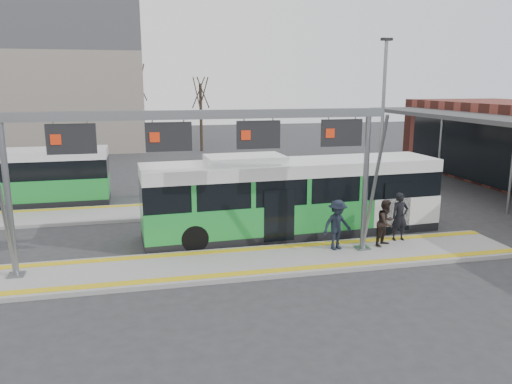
# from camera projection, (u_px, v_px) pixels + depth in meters

# --- Properties ---
(ground) EXTENTS (120.00, 120.00, 0.00)m
(ground) POSITION_uv_depth(u_px,v_px,m) (218.00, 267.00, 17.19)
(ground) COLOR #2D2D30
(ground) RESTS_ON ground
(platform_main) EXTENTS (22.00, 3.00, 0.15)m
(platform_main) POSITION_uv_depth(u_px,v_px,m) (218.00, 265.00, 17.18)
(platform_main) COLOR gray
(platform_main) RESTS_ON ground
(platform_second) EXTENTS (20.00, 3.00, 0.15)m
(platform_second) POSITION_uv_depth(u_px,v_px,m) (110.00, 214.00, 23.92)
(platform_second) COLOR gray
(platform_second) RESTS_ON ground
(tactile_main) EXTENTS (22.00, 2.65, 0.02)m
(tactile_main) POSITION_uv_depth(u_px,v_px,m) (218.00, 263.00, 17.16)
(tactile_main) COLOR gold
(tactile_main) RESTS_ON platform_main
(tactile_second) EXTENTS (20.00, 0.35, 0.02)m
(tactile_second) POSITION_uv_depth(u_px,v_px,m) (112.00, 206.00, 25.00)
(tactile_second) COLOR gold
(tactile_second) RESTS_ON platform_second
(gantry) EXTENTS (13.00, 1.68, 5.20)m
(gantry) POSITION_uv_depth(u_px,v_px,m) (204.00, 142.00, 16.44)
(gantry) COLOR slate
(gantry) RESTS_ON platform_main
(apartment_block) EXTENTS (24.50, 12.50, 18.40)m
(apartment_block) POSITION_uv_depth(u_px,v_px,m) (10.00, 50.00, 46.46)
(apartment_block) COLOR gray
(apartment_block) RESTS_ON ground
(hero_bus) EXTENTS (12.47, 3.22, 3.40)m
(hero_bus) POSITION_uv_depth(u_px,v_px,m) (292.00, 198.00, 20.72)
(hero_bus) COLOR black
(hero_bus) RESTS_ON ground
(passenger_a) EXTENTS (0.71, 0.48, 1.90)m
(passenger_a) POSITION_uv_depth(u_px,v_px,m) (400.00, 217.00, 19.49)
(passenger_a) COLOR black
(passenger_a) RESTS_ON platform_main
(passenger_b) EXTENTS (1.09, 1.03, 1.77)m
(passenger_b) POSITION_uv_depth(u_px,v_px,m) (386.00, 223.00, 18.88)
(passenger_b) COLOR black
(passenger_b) RESTS_ON platform_main
(passenger_c) EXTENTS (1.35, 0.97, 1.88)m
(passenger_c) POSITION_uv_depth(u_px,v_px,m) (337.00, 225.00, 18.39)
(passenger_c) COLOR black
(passenger_c) RESTS_ON platform_main
(tree_left) EXTENTS (1.40, 1.40, 8.22)m
(tree_left) POSITION_uv_depth(u_px,v_px,m) (136.00, 83.00, 45.46)
(tree_left) COLOR #382B21
(tree_left) RESTS_ON ground
(tree_mid) EXTENTS (1.40, 1.40, 7.02)m
(tree_mid) POSITION_uv_depth(u_px,v_px,m) (200.00, 93.00, 45.64)
(tree_mid) COLOR #382B21
(tree_mid) RESTS_ON ground
(lamp_east) EXTENTS (0.50, 0.25, 8.19)m
(lamp_east) POSITION_uv_depth(u_px,v_px,m) (382.00, 124.00, 23.10)
(lamp_east) COLOR slate
(lamp_east) RESTS_ON ground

